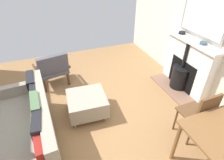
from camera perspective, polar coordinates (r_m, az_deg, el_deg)
name	(u,v)px	position (r m, az deg, el deg)	size (l,w,h in m)	color
ground_plane	(83,113)	(3.38, -9.24, -10.42)	(4.84, 5.31, 0.01)	olive
wall_left	(207,27)	(3.81, 28.00, 14.74)	(0.12, 5.31, 2.64)	silver
fireplace	(186,68)	(4.01, 22.42, 3.51)	(0.58, 1.27, 1.08)	brown
mirror_over_mantel	(206,11)	(3.70, 27.77, 18.81)	(0.04, 1.04, 0.90)	gray
mantel_bowl_near	(182,33)	(4.01, 21.41, 13.94)	(0.13, 0.13, 0.05)	black
mantel_bowl_far	(203,43)	(3.63, 27.11, 10.46)	(0.13, 0.13, 0.04)	#334C56
sofa	(29,126)	(2.90, -24.86, -13.29)	(0.88, 1.76, 0.81)	#B2B2B7
ottoman	(87,103)	(3.21, -7.98, -7.28)	(0.70, 0.69, 0.39)	#B2B2B7
armchair_accent	(52,68)	(3.97, -18.48, 3.63)	(0.77, 0.70, 0.80)	#4C3321
dining_chair_near_fireplace	(200,113)	(2.87, 26.29, -9.44)	(0.41, 0.41, 0.89)	brown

